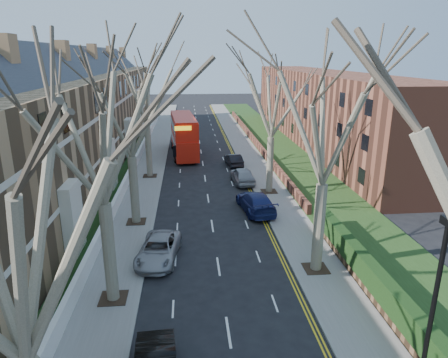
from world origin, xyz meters
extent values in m
cube|color=slate|center=(-6.00, 39.00, 0.06)|extent=(3.00, 102.00, 0.12)
cube|color=slate|center=(6.00, 39.00, 0.06)|extent=(3.00, 102.00, 0.12)
cube|color=brown|center=(-13.80, 31.00, 5.00)|extent=(9.00, 78.00, 10.00)
cube|color=#2E3038|center=(-13.80, 31.00, 11.00)|extent=(4.67, 78.00, 4.67)
cube|color=beige|center=(-9.35, 31.00, 3.50)|extent=(0.12, 78.00, 0.35)
cube|color=beige|center=(-9.35, 31.00, 7.00)|extent=(0.12, 78.00, 0.35)
cube|color=brown|center=(17.50, 43.00, 5.00)|extent=(8.00, 54.00, 10.00)
cube|color=brown|center=(7.70, 43.00, 0.57)|extent=(0.35, 54.00, 0.90)
cube|color=brown|center=(7.70, 2.00, 0.42)|extent=(0.40, 24.00, 0.60)
cube|color=black|center=(7.70, 2.00, 1.32)|extent=(0.70, 24.00, 1.20)
cube|color=white|center=(-7.65, 31.00, 0.62)|extent=(0.30, 78.00, 1.00)
cube|color=#1E3714|center=(10.50, 39.00, 0.15)|extent=(6.00, 102.00, 0.06)
cylinder|color=black|center=(5.00, -3.50, 4.12)|extent=(0.14, 0.14, 8.00)
cylinder|color=brown|center=(-5.70, 6.00, 2.75)|extent=(0.64, 0.64, 5.25)
cube|color=#2D2116|center=(-5.70, 6.00, 0.14)|extent=(1.40, 1.40, 0.05)
cylinder|color=brown|center=(-5.70, 16.00, 2.66)|extent=(0.64, 0.64, 5.07)
cube|color=#2D2116|center=(-5.70, 16.00, 0.14)|extent=(1.40, 1.40, 0.05)
cylinder|color=brown|center=(-5.70, 28.00, 2.75)|extent=(0.60, 0.60, 5.25)
cube|color=#2D2116|center=(-5.70, 28.00, 0.14)|extent=(1.40, 1.40, 0.05)
cylinder|color=brown|center=(5.70, 8.00, 2.75)|extent=(0.64, 0.64, 5.25)
cube|color=#2D2116|center=(5.70, 8.00, 0.14)|extent=(1.40, 1.40, 0.05)
cylinder|color=brown|center=(5.70, 22.00, 2.66)|extent=(0.60, 0.60, 5.07)
cube|color=#2D2116|center=(5.70, 22.00, 0.14)|extent=(1.40, 1.40, 0.05)
cube|color=red|center=(-2.17, 37.51, 1.51)|extent=(3.61, 11.83, 2.33)
cube|color=red|center=(-2.17, 37.51, 3.74)|extent=(3.56, 11.25, 2.12)
cube|color=black|center=(-2.17, 37.51, 1.99)|extent=(3.55, 10.90, 0.95)
cube|color=black|center=(-2.17, 37.51, 3.84)|extent=(3.53, 10.67, 0.95)
imported|color=#939398|center=(-3.63, 10.19, 0.69)|extent=(2.92, 5.22, 1.38)
imported|color=navy|center=(3.70, 17.60, 0.80)|extent=(2.96, 5.78, 1.60)
imported|color=gray|center=(3.63, 25.14, 0.80)|extent=(2.27, 4.86, 1.61)
imported|color=black|center=(3.50, 31.63, 0.69)|extent=(1.90, 4.34, 1.39)
camera|label=1|loc=(-1.59, -12.37, 12.22)|focal=32.00mm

